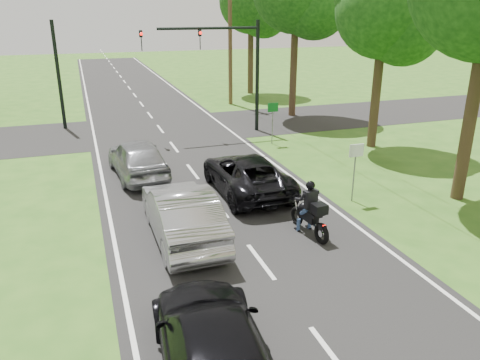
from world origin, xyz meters
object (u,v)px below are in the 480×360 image
at_px(sign_white, 356,159).
at_px(silver_suv, 137,158).
at_px(sign_green, 273,113).
at_px(dark_suv, 246,174).
at_px(dark_car_behind, 214,347).
at_px(silver_sedan, 182,213).
at_px(motorcycle_rider, 311,214).
at_px(utility_pole_far, 230,31).
at_px(traffic_signal, 225,57).

bearing_deg(sign_white, silver_suv, 143.29).
relative_size(silver_suv, sign_green, 2.18).
height_order(dark_suv, sign_green, sign_green).
bearing_deg(dark_car_behind, dark_suv, -108.97).
bearing_deg(silver_sedan, silver_suv, -85.38).
relative_size(dark_car_behind, sign_white, 2.30).
bearing_deg(silver_sedan, dark_suv, -136.36).
height_order(dark_suv, sign_white, sign_white).
relative_size(silver_sedan, silver_suv, 1.06).
relative_size(sign_white, sign_green, 1.00).
distance_m(motorcycle_rider, utility_pole_far, 21.79).
bearing_deg(motorcycle_rider, dark_suv, 93.49).
distance_m(silver_sedan, dark_car_behind, 5.84).
bearing_deg(dark_suv, dark_car_behind, 66.55).
height_order(silver_suv, sign_white, sign_white).
distance_m(motorcycle_rider, silver_suv, 8.28).
xyz_separation_m(dark_suv, utility_pole_far, (4.82, 16.94, 4.36)).
distance_m(silver_sedan, utility_pole_far, 21.86).
xyz_separation_m(dark_car_behind, sign_green, (7.29, 14.71, 0.88)).
bearing_deg(dark_car_behind, silver_sedan, -92.40).
bearing_deg(utility_pole_far, silver_suv, -121.39).
relative_size(traffic_signal, utility_pole_far, 0.64).
relative_size(traffic_signal, sign_white, 3.00).
bearing_deg(motorcycle_rider, traffic_signal, 78.58).
xyz_separation_m(silver_suv, sign_green, (7.14, 2.82, 0.80)).
bearing_deg(sign_white, dark_car_behind, -136.54).
distance_m(silver_suv, utility_pole_far, 16.77).
relative_size(dark_car_behind, utility_pole_far, 0.49).
height_order(dark_car_behind, utility_pole_far, utility_pole_far).
distance_m(dark_suv, dark_car_behind, 9.57).
bearing_deg(motorcycle_rider, sign_white, 29.94).
relative_size(dark_suv, silver_sedan, 1.04).
bearing_deg(dark_suv, sign_white, 147.61).
bearing_deg(silver_suv, traffic_signal, -138.76).
height_order(motorcycle_rider, dark_car_behind, motorcycle_rider).
bearing_deg(traffic_signal, dark_suv, -102.33).
distance_m(traffic_signal, sign_green, 4.24).
xyz_separation_m(motorcycle_rider, silver_sedan, (-3.74, 1.00, 0.14)).
height_order(silver_suv, sign_green, sign_green).
bearing_deg(dark_car_behind, sign_white, -132.31).
distance_m(sign_white, sign_green, 8.00).
bearing_deg(sign_green, dark_suv, -120.71).
bearing_deg(dark_car_behind, sign_green, -112.11).
bearing_deg(traffic_signal, dark_car_behind, -107.89).
bearing_deg(motorcycle_rider, silver_suv, 115.43).
bearing_deg(traffic_signal, utility_pole_far, 70.32).
relative_size(silver_suv, utility_pole_far, 0.46).
bearing_deg(motorcycle_rider, dark_car_behind, -138.21).
xyz_separation_m(silver_suv, traffic_signal, (5.58, 5.84, 3.33)).
bearing_deg(dark_suv, utility_pole_far, -106.12).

